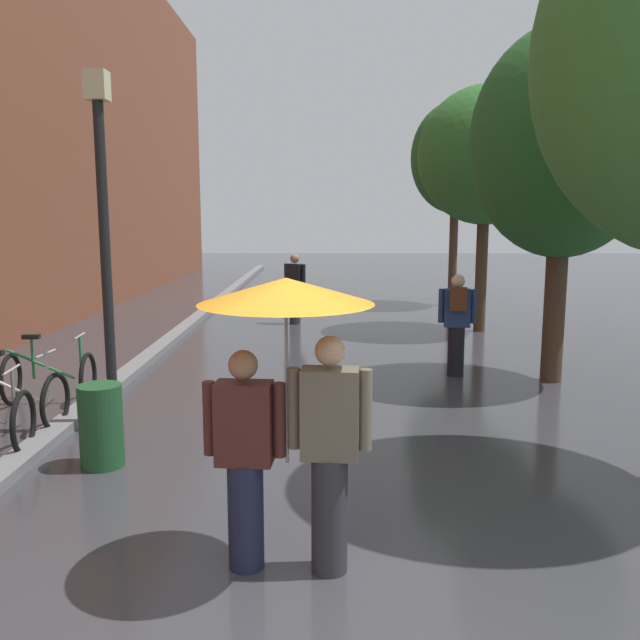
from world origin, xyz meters
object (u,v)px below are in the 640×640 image
object	(u,v)px
street_tree_2	(486,156)
street_tree_3	(456,158)
couple_under_umbrella	(287,373)
litter_bin	(101,426)
street_lamp_post	(104,226)
street_tree_1	(564,144)
parked_bicycle_2	(14,399)
pedestrian_walking_far	(457,322)
pedestrian_walking_midground	(295,288)
parked_bicycle_3	(49,377)

from	to	relation	value
street_tree_2	street_tree_3	distance (m)	4.17
street_tree_3	couple_under_umbrella	world-z (taller)	street_tree_3
couple_under_umbrella	litter_bin	distance (m)	2.99
street_tree_3	street_lamp_post	world-z (taller)	street_tree_3
street_tree_1	street_tree_3	distance (m)	8.58
parked_bicycle_2	couple_under_umbrella	size ratio (longest dim) A/B	0.53
street_tree_2	couple_under_umbrella	size ratio (longest dim) A/B	2.46
street_tree_2	pedestrian_walking_far	world-z (taller)	street_tree_2
litter_bin	street_tree_3	bearing A→B (deg)	64.31
litter_bin	street_tree_2	bearing A→B (deg)	54.60
parked_bicycle_2	pedestrian_walking_far	distance (m)	6.40
street_tree_3	pedestrian_walking_midground	xyz separation A→B (m)	(-4.27, -3.21, -3.21)
parked_bicycle_3	street_lamp_post	distance (m)	2.60
pedestrian_walking_midground	street_tree_2	bearing A→B (deg)	-12.98
street_tree_2	pedestrian_walking_midground	bearing A→B (deg)	167.02
parked_bicycle_3	street_lamp_post	size ratio (longest dim) A/B	0.27
litter_bin	pedestrian_walking_midground	world-z (taller)	pedestrian_walking_midground
parked_bicycle_3	pedestrian_walking_far	bearing A→B (deg)	15.71
street_tree_3	litter_bin	world-z (taller)	street_tree_3
couple_under_umbrella	pedestrian_walking_far	bearing A→B (deg)	68.16
street_tree_2	parked_bicycle_2	world-z (taller)	street_tree_2
street_lamp_post	litter_bin	world-z (taller)	street_lamp_post
litter_bin	pedestrian_walking_far	distance (m)	5.83
street_tree_1	couple_under_umbrella	xyz separation A→B (m)	(-3.74, -5.50, -2.11)
couple_under_umbrella	pedestrian_walking_far	size ratio (longest dim) A/B	1.31
couple_under_umbrella	litter_bin	world-z (taller)	couple_under_umbrella
street_tree_2	litter_bin	xyz separation A→B (m)	(-5.65, -7.95, -3.33)
parked_bicycle_3	litter_bin	size ratio (longest dim) A/B	1.32
street_tree_2	parked_bicycle_2	xyz separation A→B (m)	(-7.09, -6.80, -3.38)
couple_under_umbrella	parked_bicycle_3	bearing A→B (deg)	129.61
parked_bicycle_3	couple_under_umbrella	xyz separation A→B (m)	(3.47, -4.19, 1.08)
street_lamp_post	street_tree_1	bearing A→B (deg)	21.76
pedestrian_walking_far	litter_bin	bearing A→B (deg)	-138.37
street_lamp_post	street_tree_3	bearing A→B (deg)	61.01
street_tree_1	street_tree_3	xyz separation A→B (m)	(0.07, 8.56, 0.48)
street_tree_3	street_lamp_post	distance (m)	12.63
street_tree_2	pedestrian_walking_far	xyz separation A→B (m)	(-1.31, -4.09, -2.89)
litter_bin	couple_under_umbrella	bearing A→B (deg)	-44.24
street_tree_3	parked_bicycle_3	bearing A→B (deg)	-126.39
litter_bin	pedestrian_walking_far	size ratio (longest dim) A/B	0.53
parked_bicycle_3	litter_bin	bearing A→B (deg)	-56.88
street_tree_3	parked_bicycle_2	world-z (taller)	street_tree_3
street_tree_1	litter_bin	world-z (taller)	street_tree_1
street_tree_3	parked_bicycle_3	distance (m)	12.80
couple_under_umbrella	street_lamp_post	distance (m)	3.96
street_tree_1	pedestrian_walking_far	world-z (taller)	street_tree_1
parked_bicycle_2	street_tree_3	bearing A→B (deg)	56.48
parked_bicycle_2	pedestrian_walking_far	xyz separation A→B (m)	(5.78, 2.71, 0.49)
street_tree_2	litter_bin	size ratio (longest dim) A/B	6.14
street_tree_3	parked_bicycle_3	xyz separation A→B (m)	(-7.28, -9.87, -3.67)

